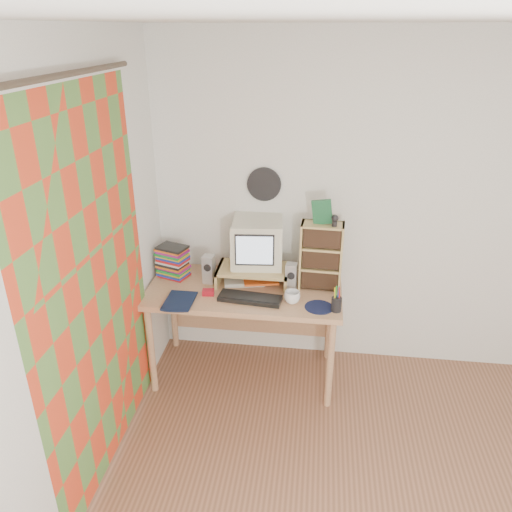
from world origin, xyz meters
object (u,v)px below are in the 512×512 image
(dvd_stack, at_px, (173,258))
(cd_rack, at_px, (321,256))
(desk, at_px, (246,300))
(keyboard, at_px, (250,298))
(crt_monitor, at_px, (257,244))
(diary, at_px, (166,299))
(mug, at_px, (292,297))

(dvd_stack, height_order, cd_rack, cd_rack)
(desk, height_order, keyboard, keyboard)
(keyboard, xyz_separation_m, dvd_stack, (-0.63, 0.29, 0.14))
(crt_monitor, height_order, cd_rack, cd_rack)
(keyboard, relative_size, diary, 1.82)
(dvd_stack, relative_size, diary, 1.25)
(crt_monitor, xyz_separation_m, keyboard, (-0.01, -0.31, -0.27))
(cd_rack, distance_m, diary, 1.13)
(desk, relative_size, diary, 5.83)
(desk, relative_size, keyboard, 3.21)
(mug, bearing_deg, cd_rack, 54.12)
(cd_rack, xyz_separation_m, diary, (-1.05, -0.35, -0.22))
(diary, bearing_deg, cd_rack, 19.02)
(keyboard, height_order, dvd_stack, dvd_stack)
(cd_rack, bearing_deg, crt_monitor, 175.88)
(dvd_stack, xyz_separation_m, cd_rack, (1.10, -0.03, 0.10))
(diary, bearing_deg, keyboard, 9.97)
(cd_rack, bearing_deg, mug, -122.82)
(desk, xyz_separation_m, diary, (-0.51, -0.32, 0.16))
(mug, xyz_separation_m, diary, (-0.87, -0.10, -0.02))
(cd_rack, height_order, diary, cd_rack)
(crt_monitor, height_order, mug, crt_monitor)
(desk, bearing_deg, dvd_stack, 173.98)
(cd_rack, relative_size, mug, 4.51)
(keyboard, distance_m, mug, 0.29)
(crt_monitor, bearing_deg, cd_rack, -12.32)
(dvd_stack, bearing_deg, diary, -63.28)
(desk, relative_size, crt_monitor, 3.93)
(keyboard, height_order, cd_rack, cd_rack)
(crt_monitor, xyz_separation_m, dvd_stack, (-0.63, -0.03, -0.14))
(crt_monitor, height_order, keyboard, crt_monitor)
(dvd_stack, xyz_separation_m, diary, (0.05, -0.38, -0.13))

